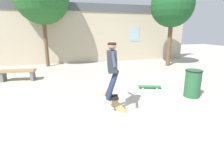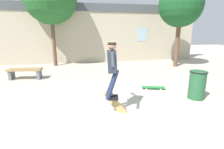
% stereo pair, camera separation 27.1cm
% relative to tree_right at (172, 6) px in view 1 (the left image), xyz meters
% --- Properties ---
extents(ground_plane, '(40.00, 40.00, 0.00)m').
position_rel_tree_right_xyz_m(ground_plane, '(-4.73, -6.17, -3.47)').
color(ground_plane, '#B2AD9E').
extents(building_backdrop, '(15.32, 0.52, 4.72)m').
position_rel_tree_right_xyz_m(building_backdrop, '(-4.77, 2.52, -1.49)').
color(building_backdrop, '#B7A88E').
rests_on(building_backdrop, ground_plane).
extents(tree_right, '(2.44, 2.44, 4.71)m').
position_rel_tree_right_xyz_m(tree_right, '(0.00, 0.00, 0.00)').
color(tree_right, brown).
rests_on(tree_right, ground_plane).
extents(park_bench, '(1.48, 0.64, 0.48)m').
position_rel_tree_right_xyz_m(park_bench, '(-8.09, -1.24, -3.13)').
color(park_bench, '#99754C').
rests_on(park_bench, ground_plane).
extents(trash_bin, '(0.53, 0.53, 0.89)m').
position_rel_tree_right_xyz_m(trash_bin, '(-2.14, -4.79, -3.00)').
color(trash_bin, '#235633').
rests_on(trash_bin, ground_plane).
extents(skater, '(0.39, 1.32, 1.49)m').
position_rel_tree_right_xyz_m(skater, '(-4.96, -5.19, -2.19)').
color(skater, '#282D38').
extents(skateboard_flipping, '(0.61, 0.45, 0.70)m').
position_rel_tree_right_xyz_m(skateboard_flipping, '(-4.86, -5.15, -3.24)').
color(skateboard_flipping, '#AD894C').
extents(skateboard_resting, '(0.86, 0.45, 0.08)m').
position_rel_tree_right_xyz_m(skateboard_resting, '(-3.09, -3.68, -3.40)').
color(skateboard_resting, '#237F38').
rests_on(skateboard_resting, ground_plane).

